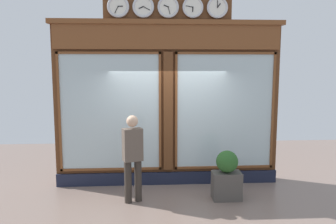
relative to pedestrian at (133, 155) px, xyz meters
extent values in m
cube|color=#5B3319|center=(-0.73, -1.11, 0.80)|extent=(4.86, 0.30, 3.47)
cube|color=#191E33|center=(-0.73, -0.94, -0.79)|extent=(4.86, 0.08, 0.28)
cube|color=brown|center=(-0.73, -0.92, 2.28)|extent=(4.76, 0.08, 0.51)
cube|color=brown|center=(-0.73, -0.94, 2.58)|extent=(4.96, 0.20, 0.10)
cube|color=silver|center=(-1.97, -0.94, 0.70)|extent=(2.08, 0.02, 2.45)
cube|color=brown|center=(-1.97, -0.92, 1.95)|extent=(2.18, 0.04, 0.05)
cube|color=brown|center=(-1.97, -0.92, -0.56)|extent=(2.18, 0.04, 0.05)
cube|color=brown|center=(-3.04, -0.92, 0.70)|extent=(0.05, 0.04, 2.55)
cube|color=brown|center=(-0.91, -0.92, 0.70)|extent=(0.05, 0.04, 2.55)
cube|color=silver|center=(0.51, -0.94, 0.70)|extent=(2.08, 0.02, 2.45)
cube|color=brown|center=(0.51, -0.92, 1.95)|extent=(2.18, 0.04, 0.05)
cube|color=brown|center=(0.51, -0.92, -0.56)|extent=(2.18, 0.04, 0.05)
cube|color=brown|center=(1.57, -0.92, 0.70)|extent=(0.05, 0.04, 2.55)
cube|color=brown|center=(-0.56, -0.92, 0.70)|extent=(0.05, 0.04, 2.55)
cube|color=#5B3319|center=(-0.73, -0.93, 0.70)|extent=(0.20, 0.10, 2.55)
cube|color=#5B3319|center=(-0.73, -0.98, 2.88)|extent=(2.69, 0.06, 0.63)
cylinder|color=white|center=(-1.76, -0.90, 2.88)|extent=(0.36, 0.02, 0.36)
torus|color=silver|center=(-1.76, -0.89, 2.88)|extent=(0.45, 0.05, 0.45)
cube|color=black|center=(-1.79, -0.88, 2.92)|extent=(0.07, 0.01, 0.09)
cube|color=black|center=(-1.76, -0.88, 2.96)|extent=(0.02, 0.01, 0.15)
sphere|color=black|center=(-1.76, -0.88, 2.88)|extent=(0.02, 0.02, 0.02)
cylinder|color=white|center=(-1.25, -0.90, 2.88)|extent=(0.36, 0.02, 0.36)
torus|color=silver|center=(-1.25, -0.89, 2.88)|extent=(0.44, 0.04, 0.44)
cube|color=black|center=(-1.24, -0.88, 2.83)|extent=(0.03, 0.01, 0.10)
cube|color=black|center=(-1.17, -0.88, 2.89)|extent=(0.15, 0.01, 0.04)
sphere|color=black|center=(-1.25, -0.88, 2.88)|extent=(0.02, 0.02, 0.02)
cylinder|color=white|center=(-0.73, -0.90, 2.88)|extent=(0.36, 0.02, 0.36)
torus|color=silver|center=(-0.73, -0.89, 2.88)|extent=(0.45, 0.05, 0.45)
cube|color=black|center=(-0.69, -0.88, 2.90)|extent=(0.10, 0.01, 0.05)
cube|color=black|center=(-0.75, -0.88, 2.81)|extent=(0.05, 0.01, 0.15)
sphere|color=black|center=(-0.73, -0.88, 2.88)|extent=(0.02, 0.02, 0.02)
cylinder|color=white|center=(-0.22, -0.90, 2.88)|extent=(0.36, 0.02, 0.36)
torus|color=silver|center=(-0.22, -0.89, 2.88)|extent=(0.45, 0.05, 0.45)
cube|color=black|center=(-0.17, -0.88, 2.86)|extent=(0.10, 0.01, 0.06)
cube|color=black|center=(-0.29, -0.88, 2.85)|extent=(0.14, 0.01, 0.08)
sphere|color=black|center=(-0.22, -0.88, 2.88)|extent=(0.02, 0.02, 0.02)
cylinder|color=white|center=(0.29, -0.90, 2.88)|extent=(0.36, 0.02, 0.36)
torus|color=silver|center=(0.29, -0.89, 2.88)|extent=(0.45, 0.06, 0.45)
cube|color=black|center=(0.24, -0.88, 2.88)|extent=(0.10, 0.01, 0.02)
cube|color=black|center=(0.33, -0.88, 2.81)|extent=(0.08, 0.01, 0.14)
sphere|color=black|center=(0.29, -0.88, 2.88)|extent=(0.02, 0.02, 0.02)
cylinder|color=#312A24|center=(0.09, 0.03, -0.52)|extent=(0.14, 0.14, 0.82)
cylinder|color=#312A24|center=(-0.09, -0.03, -0.52)|extent=(0.14, 0.14, 0.82)
cube|color=brown|center=(0.00, 0.00, 0.20)|extent=(0.41, 0.32, 0.62)
sphere|color=tan|center=(0.00, 0.00, 0.65)|extent=(0.22, 0.22, 0.22)
cube|color=#4C4742|center=(-1.83, -0.03, -0.66)|extent=(0.56, 0.36, 0.54)
sphere|color=#285623|center=(-1.83, -0.03, -0.17)|extent=(0.43, 0.43, 0.43)
camera|label=1|loc=(-0.28, 6.35, 1.68)|focal=36.56mm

